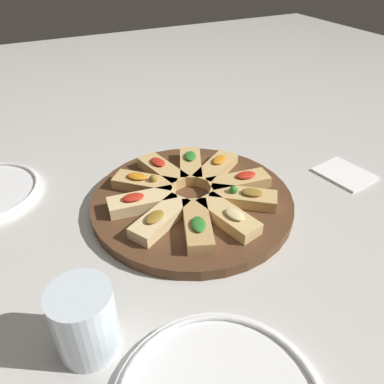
{
  "coord_description": "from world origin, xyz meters",
  "views": [
    {
      "loc": [
        -0.52,
        0.26,
        0.45
      ],
      "look_at": [
        0.0,
        0.0,
        0.03
      ],
      "focal_mm": 35.0,
      "sensor_mm": 36.0,
      "label": 1
    }
  ],
  "objects": [
    {
      "name": "water_glass",
      "position": [
        -0.21,
        0.25,
        0.05
      ],
      "size": [
        0.08,
        0.08,
        0.1
      ],
      "primitive_type": "cylinder",
      "color": "silver",
      "rests_on": "ground_plane"
    },
    {
      "name": "focaccia_slice_3",
      "position": [
        -0.01,
        -0.1,
        0.03
      ],
      "size": [
        0.06,
        0.13,
        0.03
      ],
      "color": "tan",
      "rests_on": "serving_board"
    },
    {
      "name": "focaccia_slice_0",
      "position": [
        -0.09,
        0.04,
        0.03
      ],
      "size": [
        0.13,
        0.09,
        0.03
      ],
      "color": "tan",
      "rests_on": "serving_board"
    },
    {
      "name": "focaccia_slice_4",
      "position": [
        0.05,
        -0.08,
        0.03
      ],
      "size": [
        0.1,
        0.13,
        0.03
      ],
      "color": "tan",
      "rests_on": "serving_board"
    },
    {
      "name": "focaccia_slice_5",
      "position": [
        0.09,
        -0.04,
        0.03
      ],
      "size": [
        0.13,
        0.09,
        0.03
      ],
      "color": "tan",
      "rests_on": "serving_board"
    },
    {
      "name": "focaccia_slice_6",
      "position": [
        0.1,
        0.02,
        0.03
      ],
      "size": [
        0.13,
        0.07,
        0.03
      ],
      "color": "tan",
      "rests_on": "serving_board"
    },
    {
      "name": "ground_plane",
      "position": [
        0.0,
        0.0,
        0.0
      ],
      "size": [
        3.0,
        3.0,
        0.0
      ],
      "primitive_type": "plane",
      "color": "beige"
    },
    {
      "name": "focaccia_slice_1",
      "position": [
        -0.1,
        -0.02,
        0.03
      ],
      "size": [
        0.13,
        0.07,
        0.03
      ],
      "color": "#DBB775",
      "rests_on": "serving_board"
    },
    {
      "name": "focaccia_slice_7",
      "position": [
        0.07,
        0.07,
        0.03
      ],
      "size": [
        0.12,
        0.12,
        0.03
      ],
      "color": "tan",
      "rests_on": "serving_board"
    },
    {
      "name": "focaccia_slice_9",
      "position": [
        -0.05,
        0.09,
        0.03
      ],
      "size": [
        0.1,
        0.13,
        0.03
      ],
      "color": "#E5C689",
      "rests_on": "serving_board"
    },
    {
      "name": "focaccia_slice_8",
      "position": [
        0.01,
        0.1,
        0.03
      ],
      "size": [
        0.06,
        0.13,
        0.03
      ],
      "color": "#E5C689",
      "rests_on": "serving_board"
    },
    {
      "name": "focaccia_slice_2",
      "position": [
        -0.06,
        -0.08,
        0.03
      ],
      "size": [
        0.11,
        0.13,
        0.03
      ],
      "color": "tan",
      "rests_on": "serving_board"
    },
    {
      "name": "napkin_stack",
      "position": [
        -0.05,
        -0.35,
        0.0
      ],
      "size": [
        0.12,
        0.11,
        0.01
      ],
      "primitive_type": "cube",
      "rotation": [
        0.0,
        0.0,
        0.16
      ],
      "color": "white",
      "rests_on": "ground_plane"
    },
    {
      "name": "serving_board",
      "position": [
        0.0,
        0.0,
        0.01
      ],
      "size": [
        0.39,
        0.39,
        0.02
      ],
      "primitive_type": "cylinder",
      "color": "#51331E",
      "rests_on": "ground_plane"
    }
  ]
}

